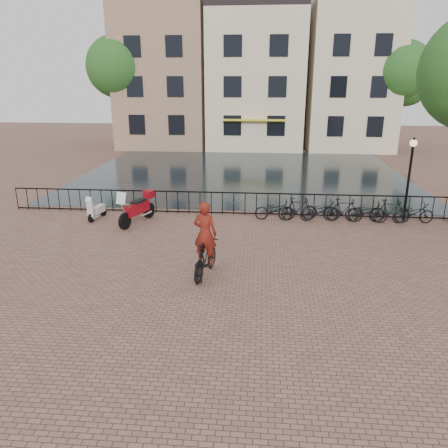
# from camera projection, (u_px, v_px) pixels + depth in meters

# --- Properties ---
(ground) EXTENTS (100.00, 100.00, 0.00)m
(ground) POSITION_uv_depth(u_px,v_px,m) (214.00, 300.00, 11.83)
(ground) COLOR brown
(ground) RESTS_ON ground
(canal_water) EXTENTS (20.00, 20.00, 0.00)m
(canal_water) POSITION_uv_depth(u_px,v_px,m) (243.00, 173.00, 28.20)
(canal_water) COLOR black
(canal_water) RESTS_ON ground
(railing) EXTENTS (20.00, 0.05, 1.02)m
(railing) POSITION_uv_depth(u_px,v_px,m) (234.00, 204.00, 19.24)
(railing) COLOR black
(railing) RESTS_ON ground
(canal_house_left) EXTENTS (7.50, 9.00, 12.80)m
(canal_house_left) POSITION_uv_depth(u_px,v_px,m) (166.00, 72.00, 38.82)
(canal_house_left) COLOR #88614F
(canal_house_left) RESTS_ON ground
(canal_house_mid) EXTENTS (8.00, 9.50, 11.80)m
(canal_house_mid) POSITION_uv_depth(u_px,v_px,m) (256.00, 78.00, 38.32)
(canal_house_mid) COLOR beige
(canal_house_mid) RESTS_ON ground
(canal_house_right) EXTENTS (7.00, 9.00, 13.30)m
(canal_house_right) POSITION_uv_depth(u_px,v_px,m) (350.00, 68.00, 37.43)
(canal_house_right) COLOR beige
(canal_house_right) RESTS_ON ground
(tree_far_left) EXTENTS (5.04, 5.04, 9.27)m
(tree_far_left) POSITION_uv_depth(u_px,v_px,m) (117.00, 67.00, 36.16)
(tree_far_left) COLOR black
(tree_far_left) RESTS_ON ground
(tree_far_right) EXTENTS (4.76, 4.76, 8.76)m
(tree_far_right) POSITION_uv_depth(u_px,v_px,m) (401.00, 71.00, 34.40)
(tree_far_right) COLOR black
(tree_far_right) RESTS_ON ground
(lamp_post) EXTENTS (0.30, 0.30, 3.45)m
(lamp_post) POSITION_uv_depth(u_px,v_px,m) (410.00, 166.00, 17.68)
(lamp_post) COLOR black
(lamp_post) RESTS_ON ground
(cyclist) EXTENTS (0.98, 2.08, 2.75)m
(cyclist) POSITION_uv_depth(u_px,v_px,m) (205.00, 244.00, 13.00)
(cyclist) COLOR black
(cyclist) RESTS_ON ground
(dog) EXTENTS (0.41, 0.88, 0.57)m
(dog) POSITION_uv_depth(u_px,v_px,m) (199.00, 272.00, 12.92)
(dog) COLOR black
(dog) RESTS_ON ground
(motorcycle) EXTENTS (1.26, 2.26, 1.58)m
(motorcycle) POSITION_uv_depth(u_px,v_px,m) (137.00, 205.00, 17.97)
(motorcycle) COLOR maroon
(motorcycle) RESTS_ON ground
(scooter) EXTENTS (0.58, 1.28, 1.15)m
(scooter) POSITION_uv_depth(u_px,v_px,m) (97.00, 206.00, 18.60)
(scooter) COLOR beige
(scooter) RESTS_ON ground
(parked_bike_0) EXTENTS (1.74, 0.67, 0.90)m
(parked_bike_0) POSITION_uv_depth(u_px,v_px,m) (275.00, 210.00, 18.54)
(parked_bike_0) COLOR black
(parked_bike_0) RESTS_ON ground
(parked_bike_1) EXTENTS (1.72, 0.71, 1.00)m
(parked_bike_1) POSITION_uv_depth(u_px,v_px,m) (298.00, 209.00, 18.45)
(parked_bike_1) COLOR black
(parked_bike_1) RESTS_ON ground
(parked_bike_2) EXTENTS (1.78, 0.80, 0.90)m
(parked_bike_2) POSITION_uv_depth(u_px,v_px,m) (320.00, 211.00, 18.38)
(parked_bike_2) COLOR black
(parked_bike_2) RESTS_ON ground
(parked_bike_3) EXTENTS (1.69, 0.58, 1.00)m
(parked_bike_3) POSITION_uv_depth(u_px,v_px,m) (343.00, 210.00, 18.29)
(parked_bike_3) COLOR black
(parked_bike_3) RESTS_ON ground
(parked_bike_4) EXTENTS (1.77, 0.78, 0.90)m
(parked_bike_4) POSITION_uv_depth(u_px,v_px,m) (366.00, 212.00, 18.23)
(parked_bike_4) COLOR black
(parked_bike_4) RESTS_ON ground
(parked_bike_5) EXTENTS (1.68, 0.53, 1.00)m
(parked_bike_5) POSITION_uv_depth(u_px,v_px,m) (390.00, 211.00, 18.14)
(parked_bike_5) COLOR black
(parked_bike_5) RESTS_ON ground
(parked_bike_6) EXTENTS (1.77, 0.76, 0.90)m
(parked_bike_6) POSITION_uv_depth(u_px,v_px,m) (413.00, 213.00, 18.07)
(parked_bike_6) COLOR black
(parked_bike_6) RESTS_ON ground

